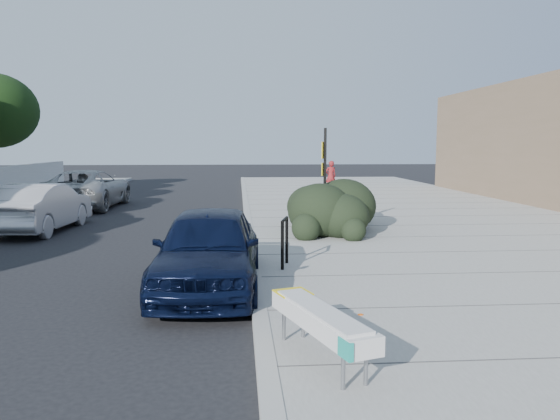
# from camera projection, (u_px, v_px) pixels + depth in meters

# --- Properties ---
(ground) EXTENTS (120.00, 120.00, 0.00)m
(ground) POSITION_uv_depth(u_px,v_px,m) (255.00, 285.00, 9.80)
(ground) COLOR black
(ground) RESTS_ON ground
(sidewalk_near) EXTENTS (11.20, 50.00, 0.15)m
(sidewalk_near) POSITION_uv_depth(u_px,v_px,m) (451.00, 233.00, 15.17)
(sidewalk_near) COLOR gray
(sidewalk_near) RESTS_ON ground
(curb_near) EXTENTS (0.22, 50.00, 0.17)m
(curb_near) POSITION_uv_depth(u_px,v_px,m) (250.00, 235.00, 14.74)
(curb_near) COLOR #9E9E99
(curb_near) RESTS_ON ground
(bench) EXTENTS (0.97, 1.97, 0.58)m
(bench) POSITION_uv_depth(u_px,v_px,m) (321.00, 320.00, 5.95)
(bench) COLOR gray
(bench) RESTS_ON sidewalk_near
(bike_rack) EXTENTS (0.20, 0.64, 0.95)m
(bike_rack) POSITION_uv_depth(u_px,v_px,m) (285.00, 237.00, 10.60)
(bike_rack) COLOR black
(bike_rack) RESTS_ON sidewalk_near
(sign_post) EXTENTS (0.16, 0.31, 2.81)m
(sign_post) POSITION_uv_depth(u_px,v_px,m) (324.00, 174.00, 14.71)
(sign_post) COLOR black
(sign_post) RESTS_ON sidewalk_near
(hedge) EXTENTS (2.49, 4.38, 1.58)m
(hedge) POSITION_uv_depth(u_px,v_px,m) (332.00, 201.00, 15.43)
(hedge) COLOR black
(hedge) RESTS_ON sidewalk_near
(sedan_navy) EXTENTS (1.89, 4.34, 1.46)m
(sedan_navy) POSITION_uv_depth(u_px,v_px,m) (209.00, 249.00, 9.38)
(sedan_navy) COLOR black
(sedan_navy) RESTS_ON ground
(wagon_silver) EXTENTS (1.80, 4.37, 1.41)m
(wagon_silver) POSITION_uv_depth(u_px,v_px,m) (41.00, 207.00, 15.81)
(wagon_silver) COLOR #A7A6AB
(wagon_silver) RESTS_ON ground
(suv_silver) EXTENTS (2.68, 5.54, 1.52)m
(suv_silver) POSITION_uv_depth(u_px,v_px,m) (87.00, 189.00, 21.82)
(suv_silver) COLOR #95989A
(suv_silver) RESTS_ON ground
(pedestrian) EXTENTS (0.63, 0.48, 1.56)m
(pedestrian) POSITION_uv_depth(u_px,v_px,m) (331.00, 176.00, 27.51)
(pedestrian) COLOR maroon
(pedestrian) RESTS_ON sidewalk_near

